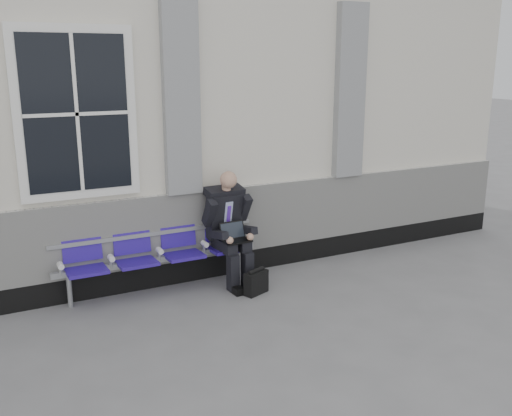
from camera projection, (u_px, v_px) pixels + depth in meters
ground at (84, 358)px, 5.59m from camera, size 70.00×70.00×0.00m
station_building at (24, 105)px, 8.03m from camera, size 14.40×4.40×4.49m
bench at (158, 249)px, 7.12m from camera, size 2.60×0.47×0.91m
businessman at (229, 224)px, 7.33m from camera, size 0.62×0.84×1.48m
briefcase at (256, 282)px, 7.11m from camera, size 0.35×0.25×0.33m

